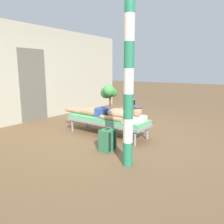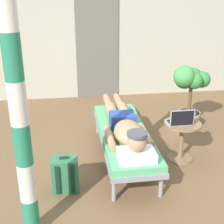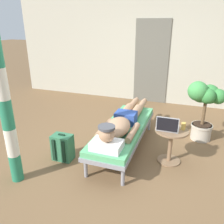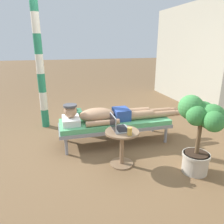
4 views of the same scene
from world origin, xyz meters
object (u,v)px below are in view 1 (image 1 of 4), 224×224
at_px(lounge_chair, 107,120).
at_px(drink_glass, 130,105).
at_px(side_table, 129,115).
at_px(person_reclining, 110,113).
at_px(potted_plant, 109,97).
at_px(backpack, 107,140).
at_px(laptop, 130,106).
at_px(porch_post, 129,81).

height_order(lounge_chair, drink_glass, drink_glass).
distance_m(lounge_chair, side_table, 0.76).
xyz_separation_m(person_reclining, side_table, (0.75, -0.02, -0.16)).
height_order(person_reclining, potted_plant, potted_plant).
bearing_deg(potted_plant, side_table, -114.74).
distance_m(lounge_chair, backpack, 0.98).
xyz_separation_m(drink_glass, potted_plant, (0.28, 0.87, 0.11)).
bearing_deg(person_reclining, laptop, -6.02).
height_order(side_table, laptop, laptop).
bearing_deg(backpack, potted_plant, 35.76).
bearing_deg(drink_glass, lounge_chair, 176.96).
height_order(laptop, backpack, laptop).
height_order(laptop, potted_plant, potted_plant).
xyz_separation_m(lounge_chair, person_reclining, (-0.00, -0.08, 0.17)).
relative_size(lounge_chair, laptop, 6.23).
xyz_separation_m(side_table, backpack, (-1.53, -0.48, -0.16)).
xyz_separation_m(side_table, porch_post, (-1.85, -1.11, 0.95)).
relative_size(potted_plant, porch_post, 0.41).
relative_size(side_table, backpack, 1.23).
bearing_deg(backpack, lounge_chair, 36.91).
bearing_deg(drink_glass, porch_post, -149.61).
distance_m(side_table, laptop, 0.24).
xyz_separation_m(laptop, backpack, (-1.47, -0.42, -0.39)).
distance_m(backpack, porch_post, 1.32).
bearing_deg(side_table, porch_post, -148.91).
bearing_deg(drink_glass, potted_plant, 72.27).
height_order(person_reclining, porch_post, porch_post).
relative_size(laptop, backpack, 0.73).
height_order(person_reclining, drink_glass, person_reclining).
relative_size(drink_glass, porch_post, 0.04).
bearing_deg(person_reclining, lounge_chair, 90.00).
relative_size(laptop, potted_plant, 0.29).
bearing_deg(porch_post, backpack, 63.37).
bearing_deg(lounge_chair, porch_post, -131.91).
relative_size(laptop, drink_glass, 2.93).
bearing_deg(laptop, lounge_chair, 167.26).
height_order(person_reclining, backpack, person_reclining).
xyz_separation_m(lounge_chair, potted_plant, (1.18, 0.83, 0.34)).
distance_m(laptop, potted_plant, 1.10).
height_order(potted_plant, porch_post, porch_post).
bearing_deg(potted_plant, drink_glass, -107.73).
distance_m(side_table, porch_post, 2.35).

